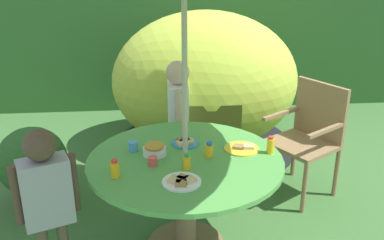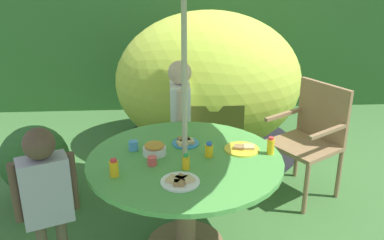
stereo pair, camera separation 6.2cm
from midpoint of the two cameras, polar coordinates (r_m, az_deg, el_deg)
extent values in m
cube|color=#285623|center=(6.09, -3.41, 10.51)|extent=(9.00, 0.70, 1.78)
cylinder|color=brown|center=(3.19, -1.42, -11.14)|extent=(0.15, 0.15, 0.69)
cylinder|color=#519E47|center=(3.00, -1.48, -5.31)|extent=(1.34, 1.34, 0.03)
cylinder|color=#B7AD8C|center=(2.82, -1.58, 3.30)|extent=(0.04, 0.04, 2.37)
cylinder|color=#93704C|center=(4.00, 8.71, -6.02)|extent=(0.04, 0.04, 0.46)
cylinder|color=#93704C|center=(3.73, 13.99, -8.62)|extent=(0.04, 0.04, 0.46)
cylinder|color=#93704C|center=(4.30, 12.77, -4.29)|extent=(0.04, 0.04, 0.46)
cylinder|color=#93704C|center=(4.05, 17.90, -6.54)|extent=(0.04, 0.04, 0.46)
cube|color=#93704C|center=(3.91, 13.64, -3.11)|extent=(0.68, 0.69, 0.04)
cube|color=#93704C|center=(3.97, 15.98, 1.23)|extent=(0.31, 0.45, 0.50)
cube|color=#93704C|center=(3.96, 11.28, 0.86)|extent=(0.42, 0.29, 0.03)
cube|color=#93704C|center=(3.69, 16.77, -1.25)|extent=(0.42, 0.29, 0.03)
ellipsoid|color=#B2C63F|center=(4.67, 1.29, 5.12)|extent=(2.00, 1.62, 1.48)
cylinder|color=black|center=(4.93, 1.22, -3.07)|extent=(2.05, 2.05, 0.01)
cube|color=#3E4516|center=(4.07, 2.10, -2.48)|extent=(0.55, 0.04, 0.66)
cylinder|color=brown|center=(4.01, -19.94, -9.35)|extent=(0.31, 0.31, 0.19)
sphere|color=#285623|center=(3.86, -20.57, -5.05)|extent=(0.57, 0.57, 0.57)
cylinder|color=navy|center=(4.06, -2.21, -4.75)|extent=(0.07, 0.07, 0.53)
cylinder|color=navy|center=(3.94, -2.12, -5.59)|extent=(0.07, 0.07, 0.53)
cube|color=white|center=(3.80, -2.27, 1.46)|extent=(0.17, 0.31, 0.45)
cylinder|color=#D8B293|center=(3.96, -2.39, 2.64)|extent=(0.06, 0.06, 0.41)
cylinder|color=#D8B293|center=(3.63, -2.15, 0.84)|extent=(0.06, 0.06, 0.41)
sphere|color=#D8B293|center=(3.70, -2.34, 6.20)|extent=(0.20, 0.20, 0.20)
cube|color=#99999E|center=(2.79, -19.11, -8.85)|extent=(0.33, 0.26, 0.42)
cylinder|color=#4C3828|center=(2.77, -22.55, -9.07)|extent=(0.05, 0.05, 0.38)
cylinder|color=#4C3828|center=(2.80, -15.81, -7.85)|extent=(0.05, 0.05, 0.38)
sphere|color=#4C3828|center=(2.65, -19.91, -3.12)|extent=(0.19, 0.19, 0.19)
cylinder|color=white|center=(3.05, -5.49, -4.07)|extent=(0.16, 0.16, 0.05)
ellipsoid|color=gold|center=(3.03, -5.52, -3.37)|extent=(0.14, 0.14, 0.04)
cylinder|color=white|center=(2.70, -2.02, -8.08)|extent=(0.24, 0.24, 0.01)
cube|color=tan|center=(2.70, -1.17, -7.77)|extent=(0.10, 0.10, 0.02)
cube|color=#9E7547|center=(2.71, -1.90, -7.55)|extent=(0.09, 0.09, 0.02)
cube|color=tan|center=(2.70, -2.78, -7.78)|extent=(0.11, 0.11, 0.02)
cube|color=#9E7547|center=(2.66, -2.12, -8.25)|extent=(0.07, 0.07, 0.02)
cylinder|color=#338CD8|center=(3.20, -1.47, -3.06)|extent=(0.19, 0.19, 0.01)
cube|color=tan|center=(3.19, -1.14, -2.80)|extent=(0.10, 0.10, 0.02)
cube|color=#9E7547|center=(3.22, -1.67, -2.57)|extent=(0.10, 0.10, 0.02)
cube|color=tan|center=(3.16, -1.86, -3.06)|extent=(0.09, 0.09, 0.02)
cylinder|color=yellow|center=(3.14, 5.92, -3.74)|extent=(0.25, 0.25, 0.01)
cube|color=tan|center=(3.14, 6.83, -3.42)|extent=(0.09, 0.09, 0.02)
cube|color=#9E7547|center=(3.13, 5.52, -3.49)|extent=(0.08, 0.08, 0.02)
cylinder|color=yellow|center=(2.84, -1.27, -5.60)|extent=(0.05, 0.05, 0.09)
cylinder|color=green|center=(2.82, -1.28, -4.64)|extent=(0.03, 0.03, 0.02)
cylinder|color=yellow|center=(3.09, 9.63, -3.36)|extent=(0.05, 0.05, 0.11)
cylinder|color=red|center=(3.06, 9.71, -2.30)|extent=(0.04, 0.04, 0.02)
cylinder|color=yellow|center=(2.79, -10.66, -6.38)|extent=(0.06, 0.06, 0.10)
cylinder|color=red|center=(2.76, -10.74, -5.29)|extent=(0.04, 0.04, 0.02)
cylinder|color=yellow|center=(3.01, 1.66, -3.99)|extent=(0.06, 0.06, 0.09)
cylinder|color=blue|center=(2.99, 1.67, -3.08)|extent=(0.04, 0.04, 0.02)
cylinder|color=#4C99D8|center=(3.12, -8.25, -3.39)|extent=(0.07, 0.07, 0.07)
cylinder|color=#E04C47|center=(2.90, -5.77, -5.40)|extent=(0.06, 0.06, 0.06)
camera|label=1|loc=(0.03, -90.59, -0.24)|focal=40.86mm
camera|label=2|loc=(0.03, 89.41, 0.24)|focal=40.86mm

